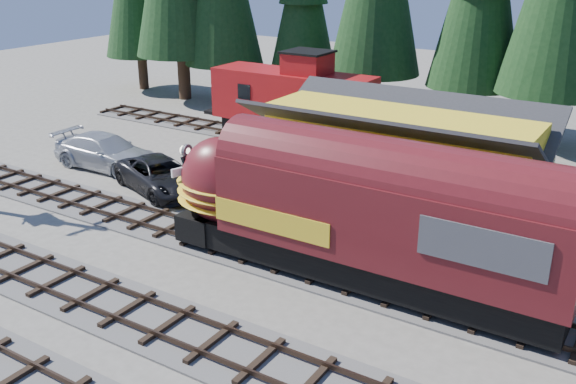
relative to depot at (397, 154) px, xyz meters
The scene contains 7 objects.
ground 10.91m from the depot, 89.99° to the right, with size 120.00×120.00×0.00m, color #6B665B.
track_spur 12.83m from the depot, 143.13° to the left, with size 32.00×3.20×0.33m.
depot is the anchor object (origin of this frame).
locomotive 6.57m from the depot, 82.62° to the right, with size 15.63×3.11×4.25m.
caboose 12.54m from the depot, 143.25° to the left, with size 10.31×2.99×5.36m.
pickup_truck_a 11.81m from the depot, 163.57° to the right, with size 2.76×5.98×1.66m, color black.
pickup_truck_b 16.53m from the depot, behind, with size 2.61×6.41×1.86m, color #B5B8BE.
Camera 1 is at (10.35, -14.95, 11.51)m, focal length 40.00 mm.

